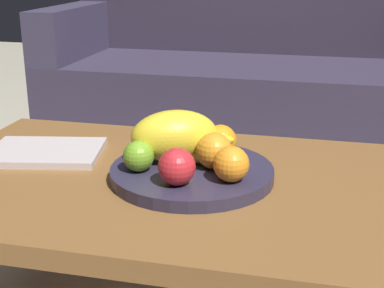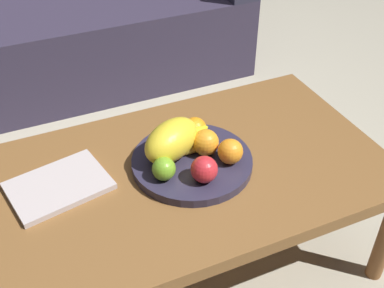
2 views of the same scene
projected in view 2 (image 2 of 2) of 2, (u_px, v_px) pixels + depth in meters
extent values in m
plane|color=#ADA690|center=(189.00, 260.00, 1.59)|extent=(8.00, 8.00, 0.00)
cube|color=brown|center=(188.00, 174.00, 1.35)|extent=(1.11, 0.65, 0.04)
cylinder|color=brown|center=(2.00, 210.00, 1.52)|extent=(0.05, 0.05, 0.36)
cylinder|color=brown|center=(282.00, 131.00, 1.85)|extent=(0.05, 0.05, 0.36)
cube|color=#322B3F|center=(72.00, 42.00, 2.40)|extent=(1.70, 0.70, 0.40)
cylinder|color=#2C283F|center=(192.00, 162.00, 1.34)|extent=(0.33, 0.33, 0.03)
ellipsoid|color=yellow|center=(172.00, 140.00, 1.31)|extent=(0.21, 0.18, 0.11)
sphere|color=orange|center=(230.00, 151.00, 1.31)|extent=(0.07, 0.07, 0.07)
sphere|color=orange|center=(195.00, 129.00, 1.39)|extent=(0.07, 0.07, 0.07)
sphere|color=orange|center=(206.00, 142.00, 1.33)|extent=(0.07, 0.07, 0.07)
sphere|color=red|center=(204.00, 169.00, 1.25)|extent=(0.07, 0.07, 0.07)
sphere|color=#6FA726|center=(164.00, 169.00, 1.25)|extent=(0.06, 0.06, 0.06)
ellipsoid|color=yellow|center=(191.00, 147.00, 1.35)|extent=(0.15, 0.04, 0.03)
ellipsoid|color=yellow|center=(189.00, 144.00, 1.36)|extent=(0.15, 0.07, 0.03)
ellipsoid|color=yellow|center=(187.00, 137.00, 1.34)|extent=(0.15, 0.08, 0.03)
cube|color=beige|center=(59.00, 186.00, 1.27)|extent=(0.28, 0.23, 0.02)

